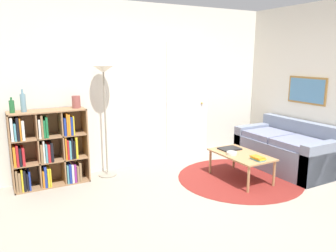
% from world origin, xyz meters
% --- Properties ---
extents(ground_plane, '(14.00, 14.00, 0.00)m').
position_xyz_m(ground_plane, '(0.00, 0.00, 0.00)').
color(ground_plane, gray).
extents(wall_back, '(7.62, 0.11, 2.60)m').
position_xyz_m(wall_back, '(0.03, 2.23, 1.29)').
color(wall_back, silver).
rests_on(wall_back, ground_plane).
extents(wall_right, '(0.08, 5.21, 2.60)m').
position_xyz_m(wall_right, '(2.34, 1.10, 1.30)').
color(wall_right, silver).
rests_on(wall_right, ground_plane).
extents(rug, '(1.83, 1.83, 0.01)m').
position_xyz_m(rug, '(0.95, 0.92, 0.00)').
color(rug, maroon).
rests_on(rug, ground_plane).
extents(bookshelf, '(1.01, 0.34, 1.07)m').
position_xyz_m(bookshelf, '(-1.58, 2.01, 0.51)').
color(bookshelf, '#936B47').
rests_on(bookshelf, ground_plane).
extents(floor_lamp, '(0.31, 0.31, 1.65)m').
position_xyz_m(floor_lamp, '(-0.74, 1.98, 1.40)').
color(floor_lamp, gray).
rests_on(floor_lamp, ground_plane).
extents(couch, '(0.82, 1.54, 0.76)m').
position_xyz_m(couch, '(1.94, 0.92, 0.29)').
color(couch, gray).
rests_on(couch, ground_plane).
extents(coffee_table, '(0.55, 0.94, 0.39)m').
position_xyz_m(coffee_table, '(0.93, 0.89, 0.35)').
color(coffee_table, '#AD7F51').
rests_on(coffee_table, ground_plane).
extents(laptop, '(0.31, 0.23, 0.02)m').
position_xyz_m(laptop, '(0.93, 1.15, 0.40)').
color(laptop, black).
rests_on(laptop, coffee_table).
extents(bowl, '(0.14, 0.14, 0.04)m').
position_xyz_m(bowl, '(0.78, 0.91, 0.41)').
color(bowl, silver).
rests_on(bowl, coffee_table).
extents(book_stack_on_table, '(0.13, 0.19, 0.05)m').
position_xyz_m(book_stack_on_table, '(0.93, 0.55, 0.42)').
color(book_stack_on_table, teal).
rests_on(book_stack_on_table, coffee_table).
extents(bottle_left, '(0.07, 0.07, 0.20)m').
position_xyz_m(bottle_left, '(-1.97, 2.01, 1.15)').
color(bottle_left, '#236633').
rests_on(bottle_left, bookshelf).
extents(bottle_middle, '(0.07, 0.07, 0.30)m').
position_xyz_m(bottle_middle, '(-1.83, 2.01, 1.19)').
color(bottle_middle, '#6B93A3').
rests_on(bottle_middle, bookshelf).
extents(vase_on_shelf, '(0.12, 0.12, 0.18)m').
position_xyz_m(vase_on_shelf, '(-1.14, 2.02, 1.15)').
color(vase_on_shelf, '#934C47').
rests_on(vase_on_shelf, bookshelf).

